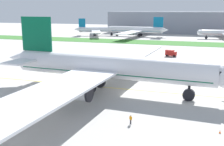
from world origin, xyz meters
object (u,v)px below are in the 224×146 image
(service_truck_baggage_loader, at_px, (171,53))
(parked_airliner_far_centre, at_px, (137,30))
(airliner_foreground, at_px, (107,67))
(ground_crew_wingwalker_port, at_px, (64,81))
(parked_airliner_far_left, at_px, (97,30))
(parked_airliner_far_right, at_px, (224,33))
(traffic_cone_near_nose, at_px, (220,131))
(ground_crew_marshaller_front, at_px, (131,119))

(service_truck_baggage_loader, relative_size, parked_airliner_far_centre, 0.06)
(airliner_foreground, relative_size, ground_crew_wingwalker_port, 59.04)
(parked_airliner_far_left, height_order, parked_airliner_far_right, parked_airliner_far_left)
(traffic_cone_near_nose, distance_m, parked_airliner_far_right, 162.46)
(parked_airliner_far_right, bearing_deg, airliner_foreground, -103.65)
(ground_crew_wingwalker_port, xyz_separation_m, parked_airliner_far_left, (-44.79, 141.08, 3.47))
(traffic_cone_near_nose, bearing_deg, parked_airliner_far_centre, 107.75)
(airliner_foreground, relative_size, service_truck_baggage_loader, 19.36)
(ground_crew_marshaller_front, bearing_deg, airliner_foreground, 120.88)
(airliner_foreground, distance_m, parked_airliner_far_centre, 147.59)
(parked_airliner_far_left, bearing_deg, traffic_cone_near_nose, -62.51)
(ground_crew_marshaller_front, height_order, traffic_cone_near_nose, ground_crew_marshaller_front)
(ground_crew_wingwalker_port, xyz_separation_m, parked_airliner_far_right, (48.35, 142.50, 3.20))
(airliner_foreground, distance_m, traffic_cone_near_nose, 31.46)
(ground_crew_marshaller_front, height_order, parked_airliner_far_left, parked_airliner_far_left)
(traffic_cone_near_nose, distance_m, parked_airliner_far_centre, 170.53)
(airliner_foreground, bearing_deg, parked_airliner_far_left, 111.96)
(ground_crew_wingwalker_port, relative_size, parked_airliner_far_centre, 0.02)
(service_truck_baggage_loader, xyz_separation_m, parked_airliner_far_left, (-66.83, 84.50, 2.91))
(parked_airliner_far_centre, relative_size, parked_airliner_far_right, 1.34)
(traffic_cone_near_nose, height_order, service_truck_baggage_loader, service_truck_baggage_loader)
(ground_crew_marshaller_front, bearing_deg, traffic_cone_near_nose, 3.50)
(service_truck_baggage_loader, height_order, parked_airliner_far_right, parked_airliner_far_right)
(ground_crew_wingwalker_port, height_order, traffic_cone_near_nose, ground_crew_wingwalker_port)
(traffic_cone_near_nose, xyz_separation_m, parked_airliner_far_left, (-83.64, 160.72, 4.17))
(ground_crew_wingwalker_port, xyz_separation_m, ground_crew_marshaller_front, (23.90, -20.56, 0.03))
(ground_crew_marshaller_front, xyz_separation_m, parked_airliner_far_right, (24.45, 163.05, 3.17))
(parked_airliner_far_left, bearing_deg, ground_crew_marshaller_front, -66.98)
(airliner_foreground, distance_m, parked_airliner_far_right, 149.26)
(airliner_foreground, bearing_deg, traffic_cone_near_nose, -33.62)
(airliner_foreground, relative_size, parked_airliner_far_left, 1.78)
(airliner_foreground, relative_size, parked_airliner_far_right, 1.66)
(ground_crew_marshaller_front, relative_size, parked_airliner_far_left, 0.03)
(airliner_foreground, distance_m, ground_crew_marshaller_front, 21.62)
(airliner_foreground, height_order, service_truck_baggage_loader, airliner_foreground)
(ground_crew_wingwalker_port, distance_m, service_truck_baggage_loader, 60.72)
(ground_crew_marshaller_front, xyz_separation_m, traffic_cone_near_nose, (14.95, 0.91, -0.73))
(ground_crew_marshaller_front, bearing_deg, parked_airliner_far_left, 113.02)
(parked_airliner_far_right, bearing_deg, ground_crew_wingwalker_port, -108.74)
(traffic_cone_near_nose, bearing_deg, ground_crew_wingwalker_port, 153.18)
(ground_crew_wingwalker_port, relative_size, parked_airliner_far_left, 0.03)
(ground_crew_marshaller_front, xyz_separation_m, parked_airliner_far_left, (-68.69, 161.63, 3.44))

